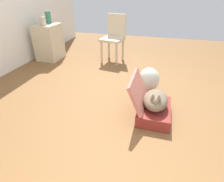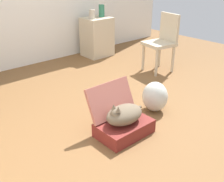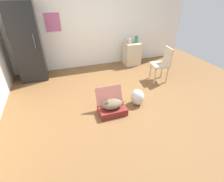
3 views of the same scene
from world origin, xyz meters
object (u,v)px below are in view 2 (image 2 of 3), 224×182
suitcase_base (124,128)px  vase_short (102,11)px  chair (163,41)px  plastic_bag_white (155,97)px  cat (124,114)px  side_table (97,37)px  vase_tall (92,14)px

suitcase_base → vase_short: vase_short is taller
vase_short → chair: bearing=-84.1°
plastic_bag_white → vase_short: (1.00, 2.18, 0.64)m
plastic_bag_white → cat: bearing=-168.4°
suitcase_base → side_table: 2.76m
side_table → vase_tall: (-0.13, -0.03, 0.44)m
cat → plastic_bag_white: bearing=11.6°
vase_short → plastic_bag_white: bearing=-114.5°
chair → side_table: bearing=-159.7°
suitcase_base → vase_tall: bearing=59.0°
side_table → vase_tall: 0.46m
cat → side_table: (1.50, 2.30, 0.12)m
chair → plastic_bag_white: bearing=-44.6°
suitcase_base → chair: chair is taller
suitcase_base → side_table: bearing=57.0°
suitcase_base → vase_tall: 2.75m
cat → chair: (1.77, 0.97, 0.26)m
side_table → plastic_bag_white: bearing=-111.8°
side_table → vase_short: (0.13, 0.01, 0.47)m
chair → vase_tall: bearing=-154.2°
vase_short → chair: vase_short is taller
vase_tall → side_table: bearing=13.9°
cat → vase_short: 2.89m
cat → plastic_bag_white: size_ratio=1.37×
cat → vase_short: vase_short is taller
cat → plastic_bag_white: (0.63, 0.13, -0.06)m
vase_tall → vase_short: (0.25, 0.04, 0.03)m
plastic_bag_white → side_table: side_table is taller
suitcase_base → chair: 2.05m
vase_short → chair: (0.14, -1.35, -0.33)m
suitcase_base → vase_tall: (1.37, 2.27, 0.72)m
plastic_bag_white → side_table: size_ratio=0.50×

